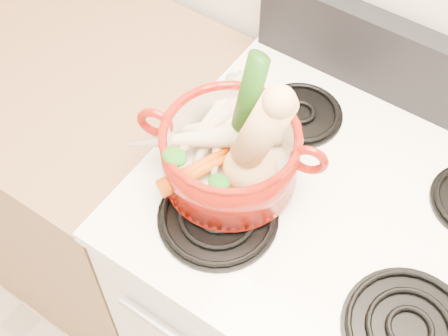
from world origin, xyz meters
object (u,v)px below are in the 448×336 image
Objects in this scene: stove_body at (318,311)px; dutch_oven at (230,155)px; squash at (252,140)px; leek at (244,120)px.

stove_body is 3.67× the size of dutch_oven.
dutch_oven is 1.00× the size of squash.
leek is (-0.03, 0.02, 0.01)m from squash.
stove_body is 3.68× the size of squash.
dutch_oven is (-0.22, -0.08, 0.57)m from stove_body.
squash reaches higher than dutch_oven.
dutch_oven is at bearing -160.82° from stove_body.
dutch_oven is at bearing 155.79° from squash.
stove_body is at bearing 35.60° from leek.
squash is at bearing -26.62° from dutch_oven.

